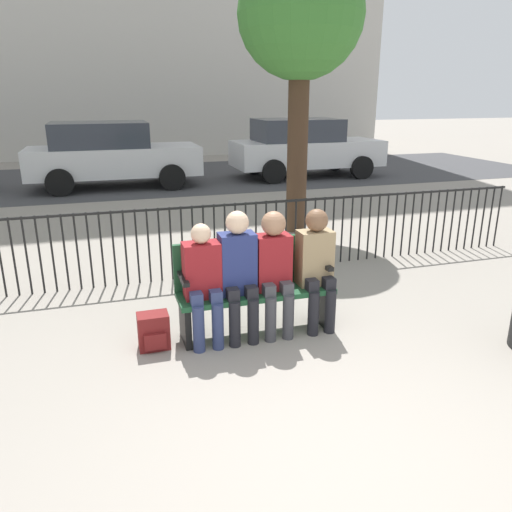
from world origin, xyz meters
The scene contains 12 objects.
ground_plane centered at (0.00, 0.00, 0.00)m, with size 80.00×80.00×0.00m, color gray.
park_bench centered at (0.00, 1.99, 0.49)m, with size 1.53×0.45×0.92m.
seated_person_0 centered at (-0.53, 1.86, 0.65)m, with size 0.34×0.39×1.16m.
seated_person_1 centered at (-0.19, 1.86, 0.70)m, with size 0.34×0.39×1.26m.
seated_person_2 centered at (0.17, 1.86, 0.70)m, with size 0.34×0.39×1.23m.
seated_person_3 centered at (0.61, 1.86, 0.69)m, with size 0.34×0.39×1.22m.
backpack centered at (-1.01, 1.87, 0.17)m, with size 0.29×0.24×0.34m.
fence_railing centered at (-0.02, 3.65, 0.56)m, with size 9.01×0.03×0.95m.
tree_0 centered at (1.82, 5.46, 3.37)m, with size 1.97×1.97×4.44m.
street_surface centered at (0.00, 12.00, 0.00)m, with size 24.00×6.00×0.01m.
parked_car_0 centered at (4.24, 10.95, 0.84)m, with size 4.20×1.94×1.62m.
parked_car_2 centered at (-1.07, 10.80, 0.84)m, with size 4.20×1.94×1.62m.
Camera 1 is at (-1.34, -2.42, 2.27)m, focal length 35.00 mm.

